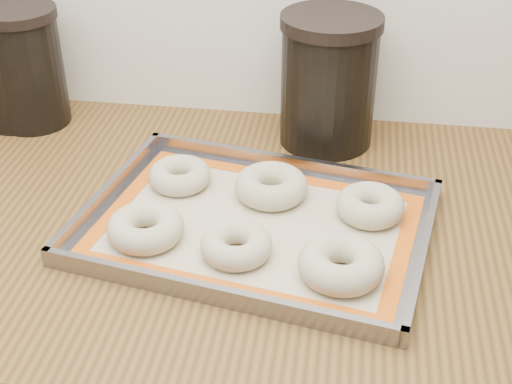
% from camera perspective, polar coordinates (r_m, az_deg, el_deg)
% --- Properties ---
extents(countertop, '(3.06, 0.68, 0.04)m').
position_cam_1_polar(countertop, '(1.05, -10.06, -2.04)').
color(countertop, brown).
rests_on(countertop, cabinet).
extents(baking_tray, '(0.51, 0.41, 0.03)m').
position_cam_1_polar(baking_tray, '(0.97, -0.00, -2.63)').
color(baking_tray, gray).
rests_on(baking_tray, countertop).
extents(baking_mat, '(0.46, 0.36, 0.00)m').
position_cam_1_polar(baking_mat, '(0.97, 0.00, -2.72)').
color(baking_mat, '#C6B793').
rests_on(baking_mat, baking_tray).
extents(bagel_front_left, '(0.11, 0.11, 0.04)m').
position_cam_1_polar(bagel_front_left, '(0.95, -8.83, -2.83)').
color(bagel_front_left, '#BBB291').
rests_on(bagel_front_left, baking_mat).
extents(bagel_front_mid, '(0.11, 0.11, 0.03)m').
position_cam_1_polar(bagel_front_mid, '(0.91, -1.59, -4.25)').
color(bagel_front_mid, '#BBB291').
rests_on(bagel_front_mid, baking_mat).
extents(bagel_front_right, '(0.13, 0.13, 0.04)m').
position_cam_1_polar(bagel_front_right, '(0.88, 6.82, -5.72)').
color(bagel_front_right, '#BBB291').
rests_on(bagel_front_right, baking_mat).
extents(bagel_back_left, '(0.12, 0.12, 0.03)m').
position_cam_1_polar(bagel_back_left, '(1.06, -6.11, 1.34)').
color(bagel_back_left, '#BBB291').
rests_on(bagel_back_left, baking_mat).
extents(bagel_back_mid, '(0.13, 0.13, 0.04)m').
position_cam_1_polar(bagel_back_mid, '(1.03, 1.22, 0.50)').
color(bagel_back_mid, '#BBB291').
rests_on(bagel_back_mid, baking_mat).
extents(bagel_back_right, '(0.11, 0.11, 0.04)m').
position_cam_1_polar(bagel_back_right, '(1.00, 9.12, -1.07)').
color(bagel_back_right, '#BBB291').
rests_on(bagel_back_right, baking_mat).
extents(canister_left, '(0.13, 0.13, 0.20)m').
position_cam_1_polar(canister_left, '(1.27, -17.87, 9.51)').
color(canister_left, black).
rests_on(canister_left, countertop).
extents(canister_mid, '(0.11, 0.11, 0.17)m').
position_cam_1_polar(canister_mid, '(1.28, -19.09, 8.77)').
color(canister_mid, black).
rests_on(canister_mid, countertop).
extents(canister_right, '(0.16, 0.16, 0.21)m').
position_cam_1_polar(canister_right, '(1.15, 5.82, 8.89)').
color(canister_right, black).
rests_on(canister_right, countertop).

